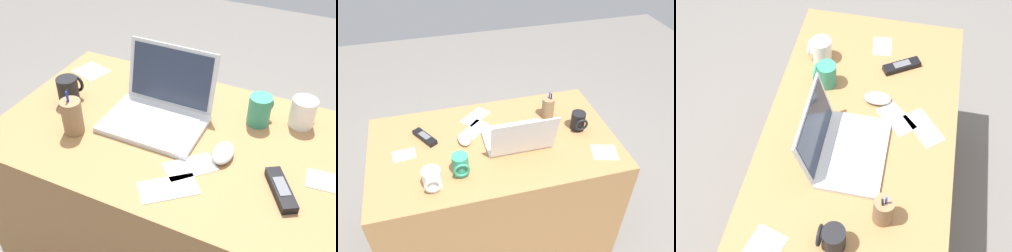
# 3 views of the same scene
# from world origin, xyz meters

# --- Properties ---
(ground_plane) EXTENTS (6.00, 6.00, 0.00)m
(ground_plane) POSITION_xyz_m (0.00, 0.00, 0.00)
(ground_plane) COLOR slate
(desk) EXTENTS (1.25, 0.71, 0.70)m
(desk) POSITION_xyz_m (0.00, 0.00, 0.35)
(desk) COLOR #9E7042
(desk) RESTS_ON ground
(laptop) EXTENTS (0.33, 0.28, 0.23)m
(laptop) POSITION_xyz_m (-0.12, 0.05, 0.75)
(laptop) COLOR silver
(laptop) RESTS_ON desk
(computer_mouse) EXTENTS (0.07, 0.11, 0.03)m
(computer_mouse) POSITION_xyz_m (0.14, -0.04, 0.72)
(computer_mouse) COLOR silver
(computer_mouse) RESTS_ON desk
(coffee_mug_white) EXTENTS (0.08, 0.09, 0.10)m
(coffee_mug_white) POSITION_xyz_m (0.19, 0.17, 0.76)
(coffee_mug_white) COLOR #338C6B
(coffee_mug_white) RESTS_ON desk
(coffee_mug_tall) EXTENTS (0.08, 0.09, 0.10)m
(coffee_mug_tall) POSITION_xyz_m (0.33, 0.23, 0.75)
(coffee_mug_tall) COLOR white
(coffee_mug_tall) RESTS_ON desk
(coffee_mug_spare) EXTENTS (0.07, 0.09, 0.10)m
(coffee_mug_spare) POSITION_xyz_m (-0.46, 0.01, 0.75)
(coffee_mug_spare) COLOR black
(coffee_mug_spare) RESTS_ON desk
(cordless_phone) EXTENTS (0.12, 0.16, 0.03)m
(cordless_phone) POSITION_xyz_m (0.34, -0.11, 0.72)
(cordless_phone) COLOR black
(cordless_phone) RESTS_ON desk
(pen_holder) EXTENTS (0.07, 0.07, 0.16)m
(pen_holder) POSITION_xyz_m (-0.34, -0.14, 0.76)
(pen_holder) COLOR olive
(pen_holder) RESTS_ON desk
(paper_note_near_laptop) EXTENTS (0.18, 0.17, 0.00)m
(paper_note_near_laptop) POSITION_xyz_m (0.05, -0.23, 0.70)
(paper_note_near_laptop) COLOR white
(paper_note_near_laptop) RESTS_ON desk
(paper_note_left) EXTENTS (0.14, 0.14, 0.00)m
(paper_note_left) POSITION_xyz_m (-0.51, 0.21, 0.70)
(paper_note_left) COLOR white
(paper_note_left) RESTS_ON desk
(paper_note_right) EXTENTS (0.16, 0.17, 0.00)m
(paper_note_right) POSITION_xyz_m (0.07, -0.13, 0.70)
(paper_note_right) COLOR white
(paper_note_right) RESTS_ON desk
(paper_note_front) EXTENTS (0.12, 0.09, 0.00)m
(paper_note_front) POSITION_xyz_m (0.45, -0.02, 0.70)
(paper_note_front) COLOR white
(paper_note_front) RESTS_ON desk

